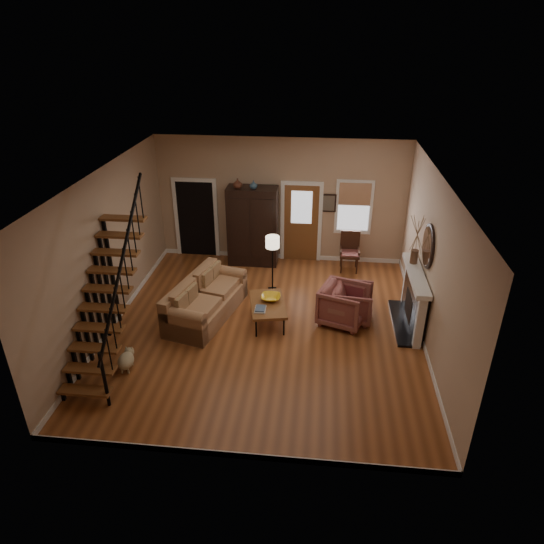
# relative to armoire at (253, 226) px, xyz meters

# --- Properties ---
(room) EXTENTS (7.00, 7.33, 3.30)m
(room) POSITION_rel_armoire_xyz_m (0.29, -1.39, 0.46)
(room) COLOR brown
(room) RESTS_ON ground
(staircase) EXTENTS (0.94, 2.80, 3.20)m
(staircase) POSITION_rel_armoire_xyz_m (-2.08, -4.45, 0.55)
(staircase) COLOR brown
(staircase) RESTS_ON ground
(fireplace) EXTENTS (0.33, 1.95, 2.30)m
(fireplace) POSITION_rel_armoire_xyz_m (3.83, -2.65, -0.31)
(fireplace) COLOR black
(fireplace) RESTS_ON ground
(armoire) EXTENTS (1.30, 0.60, 2.10)m
(armoire) POSITION_rel_armoire_xyz_m (0.00, 0.00, 0.00)
(armoire) COLOR black
(armoire) RESTS_ON ground
(vase_a) EXTENTS (0.24, 0.24, 0.25)m
(vase_a) POSITION_rel_armoire_xyz_m (-0.35, -0.10, 1.17)
(vase_a) COLOR #4C2619
(vase_a) RESTS_ON armoire
(vase_b) EXTENTS (0.20, 0.20, 0.21)m
(vase_b) POSITION_rel_armoire_xyz_m (0.05, -0.10, 1.16)
(vase_b) COLOR #334C60
(vase_b) RESTS_ON armoire
(sofa) EXTENTS (1.51, 2.46, 0.85)m
(sofa) POSITION_rel_armoire_xyz_m (-0.64, -2.79, -0.62)
(sofa) COLOR #9F6F48
(sofa) RESTS_ON ground
(coffee_table) EXTENTS (0.95, 1.35, 0.47)m
(coffee_table) POSITION_rel_armoire_xyz_m (0.72, -2.89, -0.81)
(coffee_table) COLOR brown
(coffee_table) RESTS_ON ground
(bowl) EXTENTS (0.42, 0.42, 0.10)m
(bowl) POSITION_rel_armoire_xyz_m (0.77, -2.74, -0.53)
(bowl) COLOR gold
(bowl) RESTS_ON coffee_table
(books) EXTENTS (0.23, 0.31, 0.06)m
(books) POSITION_rel_armoire_xyz_m (0.60, -3.19, -0.55)
(books) COLOR beige
(books) RESTS_ON coffee_table
(armchair_left) EXTENTS (1.20, 1.18, 0.87)m
(armchair_left) POSITION_rel_armoire_xyz_m (2.34, -2.73, -0.62)
(armchair_left) COLOR maroon
(armchair_left) RESTS_ON ground
(armchair_right) EXTENTS (0.95, 0.93, 0.79)m
(armchair_right) POSITION_rel_armoire_xyz_m (2.54, -2.56, -0.66)
(armchair_right) COLOR maroon
(armchair_right) RESTS_ON ground
(floor_lamp) EXTENTS (0.39, 0.39, 1.42)m
(floor_lamp) POSITION_rel_armoire_xyz_m (0.68, -1.50, -0.34)
(floor_lamp) COLOR black
(floor_lamp) RESTS_ON ground
(side_chair) EXTENTS (0.54, 0.54, 1.02)m
(side_chair) POSITION_rel_armoire_xyz_m (2.55, -0.20, -0.54)
(side_chair) COLOR #391E12
(side_chair) RESTS_ON ground
(dog) EXTENTS (0.32, 0.50, 0.35)m
(dog) POSITION_rel_armoire_xyz_m (-1.72, -4.80, -0.87)
(dog) COLOR tan
(dog) RESTS_ON ground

